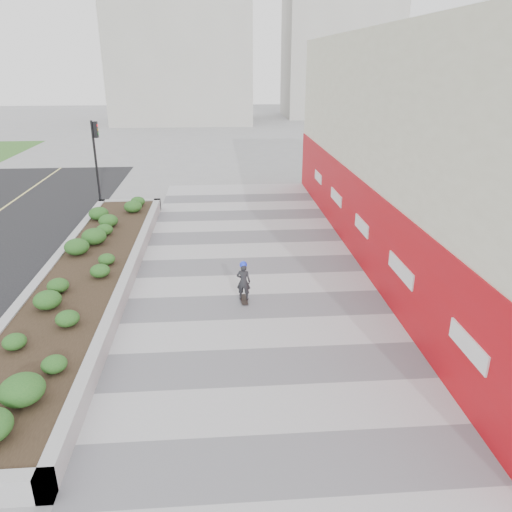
{
  "coord_description": "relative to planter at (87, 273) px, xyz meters",
  "views": [
    {
      "loc": [
        -1.09,
        -8.5,
        6.96
      ],
      "look_at": [
        0.05,
        6.38,
        1.1
      ],
      "focal_mm": 35.0,
      "sensor_mm": 36.0,
      "label": 1
    }
  ],
  "objects": [
    {
      "name": "traffic_signal_near",
      "position": [
        -1.73,
        10.5,
        2.34
      ],
      "size": [
        0.33,
        0.28,
        4.2
      ],
      "color": "black",
      "rests_on": "ground"
    },
    {
      "name": "ground",
      "position": [
        5.5,
        -7.0,
        -0.42
      ],
      "size": [
        160.0,
        160.0,
        0.0
      ],
      "primitive_type": "plane",
      "color": "gray",
      "rests_on": "ground"
    },
    {
      "name": "skateboarder",
      "position": [
        5.09,
        -1.63,
        0.26
      ],
      "size": [
        0.49,
        0.73,
        1.34
      ],
      "rotation": [
        0.0,
        0.0,
        0.07
      ],
      "color": "beige",
      "rests_on": "ground"
    },
    {
      "name": "manhole_cover",
      "position": [
        6.0,
        -4.0,
        -0.42
      ],
      "size": [
        0.44,
        0.44,
        0.01
      ],
      "primitive_type": "cylinder",
      "color": "#595654",
      "rests_on": "ground"
    },
    {
      "name": "distant_bldg_north_l",
      "position": [
        0.5,
        48.0,
        9.58
      ],
      "size": [
        16.0,
        12.0,
        20.0
      ],
      "primitive_type": "cube",
      "color": "#ADAAA3",
      "rests_on": "ground"
    },
    {
      "name": "building",
      "position": [
        12.48,
        1.98,
        3.56
      ],
      "size": [
        6.04,
        24.08,
        8.0
      ],
      "color": "beige",
      "rests_on": "ground"
    },
    {
      "name": "distant_bldg_north_r",
      "position": [
        20.5,
        53.0,
        11.58
      ],
      "size": [
        14.0,
        10.0,
        24.0
      ],
      "primitive_type": "cube",
      "color": "#ADAAA3",
      "rests_on": "ground"
    },
    {
      "name": "walkway",
      "position": [
        5.5,
        -4.0,
        -0.41
      ],
      "size": [
        8.0,
        36.0,
        0.01
      ],
      "primitive_type": "cube",
      "color": "#A8A8AD",
      "rests_on": "ground"
    },
    {
      "name": "planter",
      "position": [
        0.0,
        0.0,
        0.0
      ],
      "size": [
        3.0,
        18.0,
        0.9
      ],
      "color": "#9E9EA0",
      "rests_on": "ground"
    }
  ]
}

